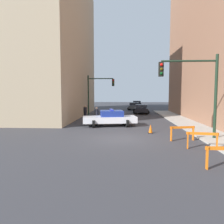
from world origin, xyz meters
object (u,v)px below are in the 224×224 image
object	(u,v)px
traffic_light_far	(97,90)
pedestrian_crossing	(97,116)
traffic_light_near	(197,84)
parked_car_far	(137,104)
pedestrian_corner	(85,113)
barrier_mid	(202,138)
barrier_back	(182,131)
parked_car_mid	(134,106)
traffic_cone	(151,129)
parked_car_near	(141,109)
police_car	(110,118)

from	to	relation	value
traffic_light_far	pedestrian_crossing	bearing A→B (deg)	-83.08
traffic_light_near	parked_car_far	xyz separation A→B (m)	(-1.78, 33.62, -2.86)
pedestrian_corner	barrier_mid	xyz separation A→B (m)	(8.24, -11.65, -0.24)
traffic_light_near	barrier_back	xyz separation A→B (m)	(-0.93, -0.42, -2.91)
parked_car_far	pedestrian_corner	world-z (taller)	pedestrian_corner
traffic_light_near	pedestrian_corner	size ratio (longest dim) A/B	3.13
parked_car_mid	traffic_light_far	bearing A→B (deg)	-110.32
traffic_light_near	pedestrian_crossing	world-z (taller)	traffic_light_near
barrier_back	traffic_cone	size ratio (longest dim) A/B	2.41
parked_car_near	pedestrian_crossing	world-z (taller)	pedestrian_crossing
parked_car_mid	barrier_back	distance (m)	25.53
traffic_light_far	traffic_cone	world-z (taller)	traffic_light_far
police_car	barrier_mid	distance (m)	9.52
barrier_mid	pedestrian_corner	bearing A→B (deg)	125.29
traffic_light_near	barrier_back	distance (m)	3.09
barrier_mid	pedestrian_crossing	bearing A→B (deg)	127.44
traffic_cone	pedestrian_corner	bearing A→B (deg)	130.75
parked_car_mid	pedestrian_crossing	distance (m)	19.37
parked_car_mid	pedestrian_corner	world-z (taller)	pedestrian_corner
parked_car_near	pedestrian_crossing	distance (m)	12.68
barrier_mid	traffic_cone	bearing A→B (deg)	115.06
traffic_light_near	parked_car_far	bearing A→B (deg)	93.03
pedestrian_corner	barrier_mid	distance (m)	14.27
pedestrian_corner	barrier_back	world-z (taller)	pedestrian_corner
parked_car_near	traffic_cone	xyz separation A→B (m)	(-0.50, -15.77, -0.36)
pedestrian_crossing	traffic_cone	bearing A→B (deg)	-55.80
police_car	parked_car_near	world-z (taller)	police_car
parked_car_near	barrier_back	world-z (taller)	parked_car_near
traffic_light_far	police_car	distance (m)	9.25
traffic_cone	barrier_mid	bearing A→B (deg)	-64.94
pedestrian_corner	pedestrian_crossing	bearing A→B (deg)	18.23
parked_car_far	barrier_mid	distance (m)	36.13
traffic_light_near	pedestrian_corner	bearing A→B (deg)	133.50
traffic_light_near	barrier_mid	size ratio (longest dim) A/B	3.27
barrier_mid	parked_car_far	bearing A→B (deg)	92.12
police_car	parked_car_near	size ratio (longest dim) A/B	1.13
pedestrian_corner	barrier_back	distance (m)	12.33
pedestrian_corner	barrier_mid	size ratio (longest dim) A/B	1.04
pedestrian_crossing	barrier_back	distance (m)	9.03
traffic_cone	traffic_light_near	bearing A→B (deg)	-38.66
barrier_back	police_car	bearing A→B (deg)	129.79
police_car	barrier_back	size ratio (longest dim) A/B	3.13
traffic_light_near	traffic_light_far	distance (m)	16.11
traffic_light_far	parked_car_mid	distance (m)	12.60
barrier_back	pedestrian_crossing	bearing A→B (deg)	133.01
traffic_light_near	parked_car_mid	xyz separation A→B (m)	(-2.70, 25.05, -2.86)
parked_car_near	parked_car_mid	xyz separation A→B (m)	(-0.63, 7.22, 0.00)
parked_car_far	traffic_cone	distance (m)	31.57
traffic_light_far	police_car	size ratio (longest dim) A/B	1.05
parked_car_far	pedestrian_corner	xyz separation A→B (m)	(-6.91, -24.46, 0.19)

